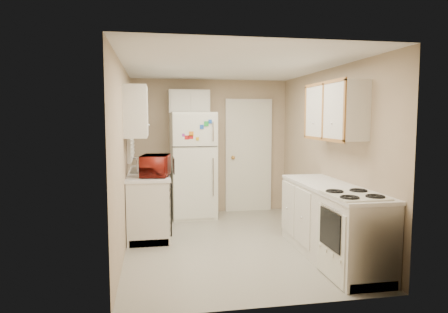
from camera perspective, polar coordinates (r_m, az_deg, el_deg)
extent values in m
plane|color=#B1AEA0|center=(5.62, 0.91, -12.24)|extent=(3.80, 3.80, 0.00)
plane|color=white|center=(5.40, 0.95, 12.81)|extent=(3.80, 3.80, 0.00)
plane|color=tan|center=(5.29, -14.12, -0.23)|extent=(3.80, 3.80, 0.00)
plane|color=tan|center=(5.81, 14.62, 0.25)|extent=(3.80, 3.80, 0.00)
plane|color=tan|center=(7.25, -1.93, 1.44)|extent=(2.80, 2.80, 0.00)
plane|color=tan|center=(3.54, 6.77, -2.88)|extent=(2.80, 2.80, 0.00)
cube|color=silver|center=(6.29, -10.63, -6.19)|extent=(0.60, 1.80, 0.90)
cube|color=black|center=(5.69, -7.76, -6.96)|extent=(0.03, 0.58, 0.72)
cube|color=gray|center=(6.36, -10.68, -2.30)|extent=(0.54, 0.74, 0.16)
imported|color=maroon|center=(5.67, -9.75, -1.29)|extent=(0.58, 0.38, 0.36)
imported|color=white|center=(6.62, -11.11, -0.78)|extent=(0.10, 0.10, 0.17)
cube|color=silver|center=(6.32, -13.17, 4.33)|extent=(0.10, 0.98, 1.08)
cube|color=silver|center=(5.48, -12.53, 6.28)|extent=(0.30, 0.45, 0.70)
cube|color=white|center=(6.93, -4.48, -1.19)|extent=(0.77, 0.75, 1.81)
cube|color=silver|center=(7.04, -5.03, 7.82)|extent=(0.70, 0.30, 0.40)
cube|color=white|center=(7.35, 3.53, 0.09)|extent=(0.86, 0.06, 2.08)
cube|color=silver|center=(5.09, 15.09, -9.06)|extent=(0.60, 2.00, 0.90)
cube|color=white|center=(4.56, 17.90, -11.70)|extent=(0.52, 0.64, 0.77)
cube|color=silver|center=(5.27, 15.56, 6.24)|extent=(0.30, 1.20, 0.70)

